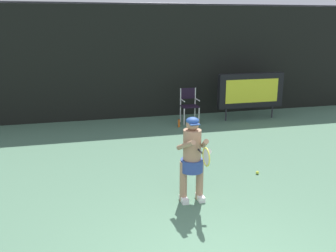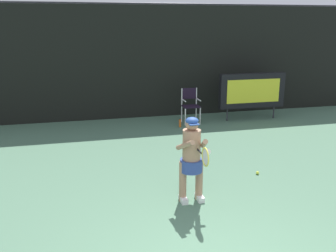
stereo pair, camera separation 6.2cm
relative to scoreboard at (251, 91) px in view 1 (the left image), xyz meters
name	(u,v)px [view 1 (the left image)]	position (x,y,z in m)	size (l,w,h in m)	color
backdrop_screen	(123,63)	(-3.92, 1.21, 0.86)	(18.00, 0.12, 3.66)	black
scoreboard	(251,91)	(0.00, 0.00, 0.00)	(2.20, 0.21, 1.50)	black
umpire_chair	(189,103)	(-2.04, 0.08, -0.33)	(0.52, 0.44, 1.08)	white
water_bottle	(179,123)	(-2.50, -0.37, -0.82)	(0.07, 0.07, 0.27)	#D55E1D
tennis_player	(192,156)	(-3.63, -5.11, -0.11)	(0.54, 0.62, 1.51)	white
tennis_racket	(206,156)	(-3.57, -5.60, 0.04)	(0.03, 0.60, 0.31)	black
tennis_ball_loose	(257,173)	(-1.94, -4.32, -0.91)	(0.07, 0.07, 0.07)	#CCDB3D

